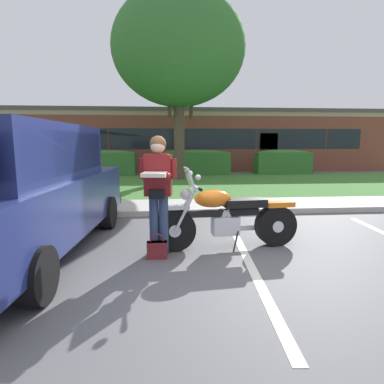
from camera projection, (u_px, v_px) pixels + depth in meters
ground_plane at (206, 266)px, 4.26m from camera, size 140.00×140.00×0.00m
curb_strip at (189, 212)px, 7.27m from camera, size 60.00×0.20×0.12m
concrete_walk at (186, 206)px, 8.11m from camera, size 60.00×1.50×0.08m
grass_lawn at (178, 184)px, 12.37m from camera, size 60.00×7.16×0.06m
stall_stripe_0 at (49, 265)px, 4.28m from camera, size 0.47×4.40×0.01m
stall_stripe_1 at (247, 259)px, 4.51m from camera, size 0.47×4.40×0.01m
motorcycle at (232, 217)px, 4.93m from camera, size 2.24×0.82×1.26m
rider_person at (158, 185)px, 4.59m from camera, size 0.53×0.61×1.70m
handbag at (157, 248)px, 4.52m from camera, size 0.28×0.13×0.36m
parked_suv_adjacent at (15, 190)px, 4.51m from camera, size 2.27×4.96×1.86m
shade_tree at (179, 49)px, 13.00m from camera, size 5.35×5.35×7.59m
hedge_left at (10, 163)px, 15.07m from camera, size 3.25×0.90×1.24m
hedge_center_left at (105, 163)px, 15.44m from camera, size 2.83×0.90×1.24m
hedge_center_right at (196, 162)px, 15.81m from camera, size 3.25×0.90×1.24m
hedge_right at (283, 162)px, 16.18m from camera, size 2.73×0.90×1.24m
brick_building at (180, 140)px, 21.41m from camera, size 23.51×8.51×3.44m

